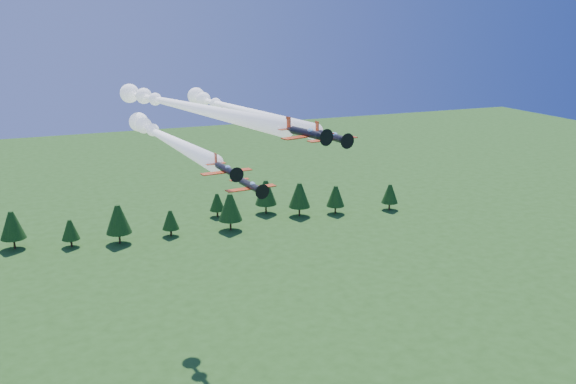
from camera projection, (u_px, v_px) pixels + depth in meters
name	position (u px, v px, depth m)	size (l,w,h in m)	color
plane_lead	(184.00, 106.00, 108.52)	(19.54, 59.27, 3.70)	black
plane_left	(163.00, 136.00, 110.23)	(9.66, 49.73, 3.70)	black
plane_right	(236.00, 109.00, 121.64)	(12.40, 60.10, 3.70)	black
plane_slot	(250.00, 185.00, 97.55)	(8.12, 8.81, 2.84)	black
treeline	(146.00, 213.00, 197.21)	(168.35, 21.83, 11.80)	#382314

